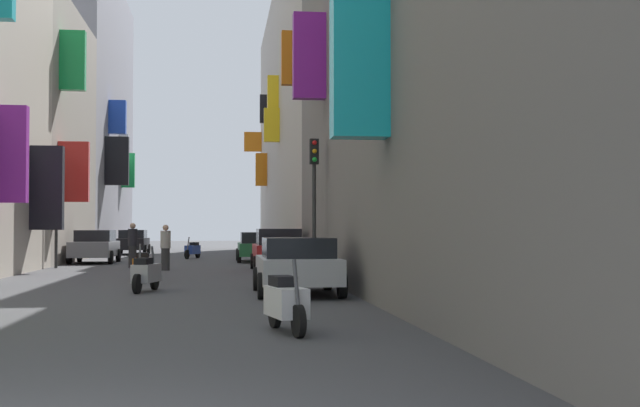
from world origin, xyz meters
The scene contains 19 objects.
ground_plane centered at (0.00, 30.00, 0.00)m, with size 140.00×140.00×0.00m, color #424244.
building_left_mid_b centered at (-7.99, 34.91, 6.03)m, with size 7.28×11.96×12.05m.
building_left_mid_c centered at (-7.99, 50.45, 9.06)m, with size 7.39×19.10×18.12m.
building_right_near centered at (7.99, 13.17, 6.28)m, with size 7.17×26.34×12.55m.
building_right_mid_a centered at (8.00, 33.70, 7.60)m, with size 6.84×14.71×15.20m.
building_right_mid_b centered at (8.00, 50.52, 7.99)m, with size 7.35×18.96×15.99m.
parked_car_red centered at (3.98, 25.11, 0.81)m, with size 1.93×4.30×1.57m.
parked_car_black centered at (-3.47, 45.77, 0.78)m, with size 1.88×4.15×1.48m.
parked_car_grey centered at (-3.85, 33.05, 0.79)m, with size 1.97×4.13×1.50m.
parked_car_green centered at (3.60, 33.55, 0.74)m, with size 1.99×4.28×1.40m.
parked_car_silver centered at (3.68, 14.02, 0.73)m, with size 1.99×3.90×1.36m.
scooter_white centered at (2.85, 6.84, 0.46)m, with size 0.64×1.75×1.13m.
scooter_blue centered at (0.41, 38.05, 0.46)m, with size 0.82×1.79×1.13m.
scooter_silver centered at (0.01, 15.33, 0.46)m, with size 0.68×1.81×1.13m.
scooter_orange centered at (-0.48, 19.56, 0.46)m, with size 0.46×1.90×1.13m.
pedestrian_crossing centered at (-0.20, 25.88, 0.86)m, with size 0.50×0.50×1.72m.
pedestrian_near_left centered at (-1.68, 28.40, 0.90)m, with size 0.54×0.54×1.80m.
traffic_light_near_corner centered at (-4.64, 28.15, 3.19)m, with size 0.26×0.34×4.73m.
traffic_light_far_corner centered at (4.61, 18.61, 2.89)m, with size 0.26×0.34×4.24m.
Camera 1 is at (1.86, -5.73, 1.58)m, focal length 46.44 mm.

